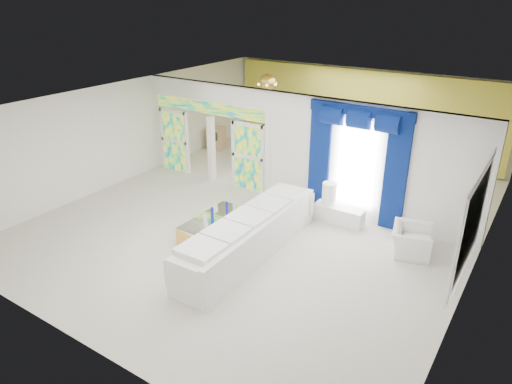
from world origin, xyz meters
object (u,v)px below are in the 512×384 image
Objects in this scene: coffee_table at (211,225)px; armchair at (412,241)px; console_table at (339,214)px; white_sofa at (250,237)px; grand_piano at (275,142)px.

coffee_table is 1.88× the size of armchair.
console_table is at bearing 61.90° from armchair.
white_sofa reaches higher than console_table.
console_table reaches higher than coffee_table.
coffee_table is 1.44× the size of console_table.
white_sofa is 2.73m from console_table.
armchair is 7.38m from grand_piano.
grand_piano is at bearing 115.48° from white_sofa.
coffee_table is (-1.35, 0.30, -0.22)m from white_sofa.
coffee_table is at bearing -136.68° from console_table.
grand_piano is (-3.09, 6.19, 0.02)m from white_sofa.
coffee_table is 3.25m from console_table.
white_sofa is at bearing -111.85° from console_table.
grand_piano is (-1.74, 5.89, 0.24)m from coffee_table.
white_sofa is at bearing 110.53° from armchair.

